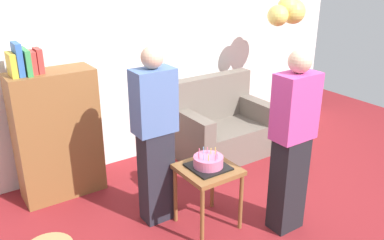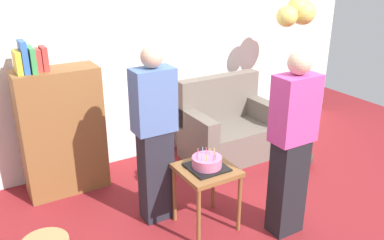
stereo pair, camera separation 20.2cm
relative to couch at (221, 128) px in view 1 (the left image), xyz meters
name	(u,v)px [view 1 (the left image)]	position (x,y,z in m)	size (l,w,h in m)	color
ground_plane	(255,237)	(-0.76, -1.47, -0.34)	(8.00, 8.00, 0.00)	maroon
wall_back	(140,45)	(-0.76, 0.58, 1.01)	(6.00, 0.10, 2.70)	silver
couch	(221,128)	(0.00, 0.00, 0.00)	(1.10, 0.70, 0.96)	#6B6056
bookshelf	(57,133)	(-1.91, 0.20, 0.33)	(0.80, 0.36, 1.59)	brown
side_table	(208,177)	(-1.00, -1.09, 0.16)	(0.48, 0.48, 0.59)	brown
birthday_cake	(208,162)	(-1.00, -1.09, 0.30)	(0.32, 0.32, 0.17)	black
person_blowing_candles	(155,137)	(-1.32, -0.74, 0.49)	(0.36, 0.22, 1.63)	#23232D
person_holding_cake	(292,143)	(-0.44, -1.50, 0.49)	(0.36, 0.22, 1.63)	black
handbag	(298,157)	(0.56, -0.74, -0.24)	(0.28, 0.14, 0.20)	#473328
balloon_bunch	(288,11)	(0.88, -0.10, 1.34)	(0.52, 0.30, 1.86)	silver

